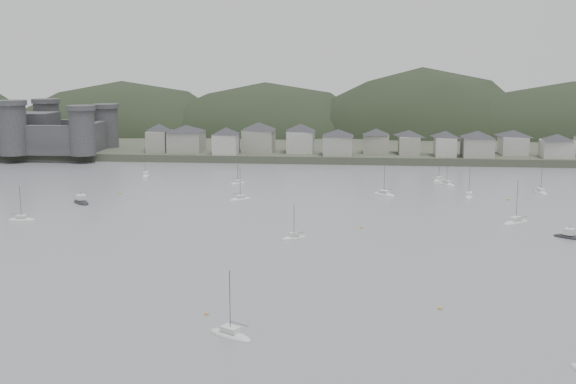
# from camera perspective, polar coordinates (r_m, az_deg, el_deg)

# --- Properties ---
(ground) EXTENTS (900.00, 900.00, 0.00)m
(ground) POSITION_cam_1_polar(r_m,az_deg,el_deg) (117.52, -3.72, -9.39)
(ground) COLOR slate
(ground) RESTS_ON ground
(far_shore_land) EXTENTS (900.00, 250.00, 3.00)m
(far_shore_land) POSITION_cam_1_polar(r_m,az_deg,el_deg) (406.34, 3.12, 4.87)
(far_shore_land) COLOR #383D2D
(far_shore_land) RESTS_ON ground
(forested_ridge) EXTENTS (851.55, 103.94, 102.57)m
(forested_ridge) POSITION_cam_1_polar(r_m,az_deg,el_deg) (382.17, 3.65, 2.59)
(forested_ridge) COLOR black
(forested_ridge) RESTS_ON ground
(castle) EXTENTS (66.00, 43.00, 20.00)m
(castle) POSITION_cam_1_polar(r_m,az_deg,el_deg) (321.71, -19.85, 4.56)
(castle) COLOR #363639
(castle) RESTS_ON far_shore_land
(waterfront_town) EXTENTS (451.48, 28.46, 12.92)m
(waterfront_town) POSITION_cam_1_polar(r_m,az_deg,el_deg) (295.84, 11.97, 4.05)
(waterfront_town) COLOR gray
(waterfront_town) RESTS_ON far_shore_land
(sailboat_lead) EXTENTS (3.79, 8.13, 10.71)m
(sailboat_lead) POSITION_cam_1_polar(r_m,az_deg,el_deg) (220.35, 14.24, -0.34)
(sailboat_lead) COLOR silver
(sailboat_lead) RESTS_ON ground
(moored_fleet) EXTENTS (242.33, 164.09, 13.57)m
(moored_fleet) POSITION_cam_1_polar(r_m,az_deg,el_deg) (168.78, -5.88, -3.26)
(moored_fleet) COLOR silver
(moored_fleet) RESTS_ON ground
(motor_launch_near) EXTENTS (7.37, 6.17, 3.73)m
(motor_launch_near) POSITION_cam_1_polar(r_m,az_deg,el_deg) (175.89, 21.54, -3.34)
(motor_launch_near) COLOR black
(motor_launch_near) RESTS_ON ground
(motor_launch_far) EXTENTS (8.12, 8.90, 4.11)m
(motor_launch_far) POSITION_cam_1_polar(r_m,az_deg,el_deg) (212.81, -16.19, -0.77)
(motor_launch_far) COLOR black
(motor_launch_far) RESTS_ON ground
(mooring_buoys) EXTENTS (171.85, 116.58, 0.70)m
(mooring_buoys) POSITION_cam_1_polar(r_m,az_deg,el_deg) (176.77, 3.16, -2.62)
(mooring_buoys) COLOR #CF8C45
(mooring_buoys) RESTS_ON ground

